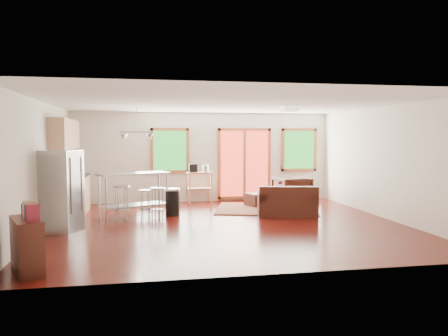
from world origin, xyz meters
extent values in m
cube|color=#320705|center=(0.00, 0.00, -0.01)|extent=(7.50, 7.00, 0.02)
cube|color=silver|center=(0.00, 0.00, 2.61)|extent=(7.50, 7.00, 0.02)
cube|color=beige|center=(0.00, 3.51, 1.30)|extent=(7.50, 0.02, 2.60)
cube|color=beige|center=(-3.76, 0.00, 1.30)|extent=(0.02, 7.00, 2.60)
cube|color=beige|center=(3.76, 0.00, 1.30)|extent=(0.02, 7.00, 2.60)
cube|color=beige|center=(0.00, -3.51, 1.30)|extent=(7.50, 0.02, 2.60)
cube|color=#19531B|center=(-1.00, 3.46, 1.50)|extent=(0.94, 0.02, 1.14)
cube|color=brown|center=(-1.00, 3.46, 2.11)|extent=(1.10, 0.05, 0.08)
cube|color=brown|center=(-1.00, 3.46, 0.89)|extent=(1.10, 0.05, 0.08)
cube|color=brown|center=(-1.51, 3.46, 1.50)|extent=(0.08, 0.05, 1.30)
cube|color=brown|center=(-0.49, 3.46, 1.50)|extent=(0.08, 0.05, 1.30)
cube|color=#AB2E1D|center=(1.20, 3.46, 1.10)|extent=(1.44, 0.02, 1.94)
cube|color=brown|center=(1.20, 3.46, 2.11)|extent=(1.60, 0.05, 0.08)
cube|color=brown|center=(1.20, 3.46, 0.09)|extent=(1.60, 0.05, 0.08)
cube|color=brown|center=(0.44, 3.46, 1.10)|extent=(0.08, 0.05, 2.10)
cube|color=brown|center=(1.96, 3.46, 1.10)|extent=(0.08, 0.05, 2.10)
cube|color=brown|center=(1.20, 3.46, 1.10)|extent=(0.08, 0.05, 1.94)
cube|color=#19531B|center=(2.90, 3.46, 1.50)|extent=(0.94, 0.02, 1.14)
cube|color=brown|center=(2.90, 3.46, 2.11)|extent=(1.10, 0.05, 0.08)
cube|color=brown|center=(2.90, 3.46, 0.89)|extent=(1.10, 0.05, 0.08)
cube|color=brown|center=(2.39, 3.46, 1.50)|extent=(0.08, 0.05, 1.30)
cube|color=brown|center=(3.41, 3.46, 1.50)|extent=(0.08, 0.05, 1.30)
cube|color=#4C5C33|center=(1.39, 1.75, 0.01)|extent=(2.98, 2.58, 0.03)
cube|color=black|center=(1.62, 0.79, 0.19)|extent=(1.51, 1.05, 0.39)
cube|color=black|center=(1.56, 0.49, 0.56)|extent=(1.39, 0.46, 0.35)
cube|color=black|center=(1.04, 0.91, 0.46)|extent=(0.34, 0.80, 0.15)
cube|color=black|center=(2.21, 0.67, 0.46)|extent=(0.34, 0.80, 0.15)
cube|color=black|center=(1.34, 0.89, 0.44)|extent=(0.66, 0.61, 0.11)
cube|color=black|center=(1.93, 0.77, 0.44)|extent=(0.66, 0.61, 0.11)
cube|color=black|center=(2.07, 1.88, 0.40)|extent=(1.22, 1.00, 0.04)
cube|color=black|center=(1.58, 1.85, 0.19)|extent=(0.08, 0.08, 0.38)
cube|color=black|center=(2.39, 1.49, 0.19)|extent=(0.08, 0.08, 0.38)
cube|color=black|center=(1.76, 2.27, 0.19)|extent=(0.08, 0.08, 0.38)
cube|color=black|center=(2.57, 1.92, 0.19)|extent=(0.08, 0.08, 0.38)
imported|color=black|center=(2.23, 2.20, 0.44)|extent=(0.97, 0.93, 0.89)
cube|color=black|center=(1.29, 2.29, 0.18)|extent=(0.69, 0.69, 0.36)
imported|color=silver|center=(1.86, 2.04, 0.49)|extent=(0.23, 0.23, 0.18)
sphere|color=#CB1643|center=(1.89, 2.06, 0.64)|extent=(0.09, 0.09, 0.07)
sphere|color=#CB1643|center=(1.82, 2.03, 0.66)|extent=(0.09, 0.09, 0.07)
sphere|color=#CB1643|center=(1.87, 2.08, 0.68)|extent=(0.09, 0.09, 0.07)
imported|color=maroon|center=(2.01, 1.66, 0.56)|extent=(0.23, 0.13, 0.32)
cube|color=tan|center=(-3.45, 1.70, 0.45)|extent=(0.60, 2.20, 0.90)
cube|color=black|center=(-3.45, 1.70, 0.92)|extent=(0.64, 2.24, 0.04)
cube|color=tan|center=(-3.57, 1.70, 1.95)|extent=(0.36, 2.20, 0.70)
cylinder|color=#B7BABC|center=(-3.45, 1.20, 1.03)|extent=(0.12, 0.12, 0.18)
cube|color=black|center=(-3.45, 2.10, 1.04)|extent=(0.22, 0.18, 0.20)
cube|color=#B7BABC|center=(-3.35, -0.16, 0.81)|extent=(0.84, 0.83, 1.62)
cube|color=gray|center=(-3.06, -0.27, 0.81)|extent=(0.24, 0.56, 1.59)
cylinder|color=gray|center=(-3.11, -0.46, 0.95)|extent=(0.03, 0.03, 1.08)
cylinder|color=gray|center=(-2.97, -0.09, 0.95)|extent=(0.03, 0.03, 1.08)
cube|color=#B7BABC|center=(-1.98, 1.32, 1.02)|extent=(1.77, 1.22, 0.04)
cube|color=gray|center=(-1.98, 1.32, 0.27)|extent=(1.64, 1.10, 0.03)
cylinder|color=gray|center=(-2.58, 0.81, 0.50)|extent=(0.06, 0.06, 1.00)
cylinder|color=gray|center=(-1.20, 1.36, 0.50)|extent=(0.06, 0.06, 1.00)
cylinder|color=gray|center=(-2.77, 1.28, 0.50)|extent=(0.06, 0.06, 1.00)
cylinder|color=gray|center=(-1.38, 1.83, 0.50)|extent=(0.06, 0.06, 1.00)
imported|color=silver|center=(-1.68, 1.35, 1.01)|extent=(0.12, 0.10, 0.11)
cylinder|color=#B7BABC|center=(-2.25, 0.87, 0.78)|extent=(0.47, 0.47, 0.04)
cylinder|color=gray|center=(-2.18, 1.00, 0.38)|extent=(0.03, 0.03, 0.76)
cylinder|color=gray|center=(-2.38, 0.94, 0.38)|extent=(0.03, 0.03, 0.76)
cylinder|color=gray|center=(-2.32, 0.74, 0.38)|extent=(0.03, 0.03, 0.76)
cylinder|color=gray|center=(-2.12, 0.80, 0.38)|extent=(0.03, 0.03, 0.76)
cylinder|color=gray|center=(-2.25, 0.87, 0.25)|extent=(0.43, 0.43, 0.02)
cylinder|color=#B7BABC|center=(-1.72, 1.21, 0.63)|extent=(0.37, 0.37, 0.04)
cylinder|color=gray|center=(-1.62, 1.27, 0.30)|extent=(0.03, 0.03, 0.61)
cylinder|color=gray|center=(-1.78, 1.31, 0.30)|extent=(0.03, 0.03, 0.61)
cylinder|color=gray|center=(-1.81, 1.15, 0.30)|extent=(0.03, 0.03, 0.61)
cylinder|color=gray|center=(-1.65, 1.11, 0.30)|extent=(0.03, 0.03, 0.61)
cylinder|color=gray|center=(-1.72, 1.21, 0.20)|extent=(0.33, 0.33, 0.01)
cylinder|color=#B7BABC|center=(-1.44, 0.92, 0.70)|extent=(0.44, 0.44, 0.04)
cylinder|color=gray|center=(-1.39, 1.04, 0.34)|extent=(0.03, 0.03, 0.68)
cylinder|color=gray|center=(-1.56, 0.97, 0.34)|extent=(0.03, 0.03, 0.68)
cylinder|color=gray|center=(-1.50, 0.80, 0.34)|extent=(0.03, 0.03, 0.68)
cylinder|color=gray|center=(-1.32, 0.87, 0.34)|extent=(0.03, 0.03, 0.68)
cylinder|color=gray|center=(-1.44, 0.92, 0.22)|extent=(0.41, 0.41, 0.02)
cylinder|color=black|center=(-1.07, 1.32, 0.30)|extent=(0.45, 0.45, 0.61)
cylinder|color=#B7BABC|center=(-1.07, 1.32, 0.63)|extent=(0.46, 0.46, 0.05)
cube|color=tan|center=(-0.18, 3.28, 0.87)|extent=(0.76, 0.51, 0.04)
cube|color=tan|center=(-0.18, 3.28, 0.42)|extent=(0.71, 0.48, 0.03)
cube|color=tan|center=(-0.48, 3.08, 0.44)|extent=(0.04, 0.04, 0.88)
cube|color=tan|center=(0.15, 3.12, 0.44)|extent=(0.04, 0.04, 0.88)
cube|color=tan|center=(-0.50, 3.45, 0.44)|extent=(0.04, 0.04, 0.88)
cube|color=tan|center=(0.13, 3.49, 0.44)|extent=(0.04, 0.04, 0.88)
cube|color=black|center=(-0.36, 3.27, 1.00)|extent=(0.24, 0.22, 0.23)
cylinder|color=#B7BABC|center=(0.01, 3.30, 0.98)|extent=(0.18, 0.18, 0.19)
cube|color=black|center=(-3.35, -2.79, 0.38)|extent=(0.63, 0.91, 0.76)
cube|color=maroon|center=(-3.20, -3.04, 0.87)|extent=(0.18, 0.11, 0.23)
cube|color=navy|center=(-3.25, -2.91, 0.86)|extent=(0.18, 0.11, 0.21)
cube|color=tan|center=(-3.31, -2.78, 0.88)|extent=(0.18, 0.11, 0.25)
cube|color=maroon|center=(-3.36, -2.64, 0.85)|extent=(0.18, 0.11, 0.19)
cube|color=white|center=(1.60, 0.60, 2.53)|extent=(0.35, 0.35, 0.12)
cylinder|color=gray|center=(-1.90, 1.50, 2.30)|extent=(0.02, 0.02, 0.60)
cube|color=gray|center=(-1.90, 1.50, 2.00)|extent=(0.80, 0.04, 0.03)
cone|color=#B7BABC|center=(-2.20, 1.50, 1.88)|extent=(0.18, 0.18, 0.14)
cone|color=#B7BABC|center=(-1.60, 1.50, 1.88)|extent=(0.18, 0.18, 0.14)
camera|label=1|loc=(-1.74, -9.14, 1.87)|focal=35.00mm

